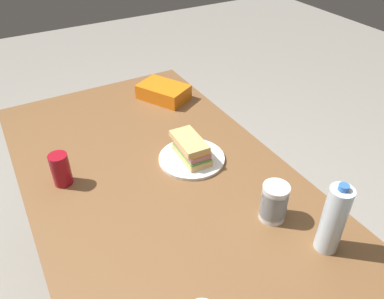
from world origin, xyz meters
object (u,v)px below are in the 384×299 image
object	(u,v)px
dining_table	(157,190)
sandwich	(191,149)
chip_bag	(164,92)
plastic_cup_stack	(274,202)
water_bottle_spare	(333,220)
soda_can_red	(61,169)
paper_plate	(192,159)

from	to	relation	value
dining_table	sandwich	world-z (taller)	sandwich
chip_bag	plastic_cup_stack	xyz separation A→B (m)	(-0.88, 0.04, 0.03)
dining_table	chip_bag	size ratio (longest dim) A/B	6.68
dining_table	water_bottle_spare	world-z (taller)	water_bottle_spare
sandwich	water_bottle_spare	bearing A→B (deg)	-165.82
sandwich	chip_bag	size ratio (longest dim) A/B	0.81
dining_table	soda_can_red	world-z (taller)	soda_can_red
plastic_cup_stack	dining_table	bearing A→B (deg)	30.57
chip_bag	soda_can_red	bearing A→B (deg)	-85.32
chip_bag	paper_plate	bearing A→B (deg)	-42.36
dining_table	soda_can_red	bearing A→B (deg)	70.93
plastic_cup_stack	paper_plate	bearing A→B (deg)	11.31
paper_plate	soda_can_red	distance (m)	0.48
dining_table	sandwich	bearing A→B (deg)	-89.40
dining_table	water_bottle_spare	bearing A→B (deg)	-152.44
soda_can_red	plastic_cup_stack	world-z (taller)	plastic_cup_stack
soda_can_red	water_bottle_spare	xyz separation A→B (m)	(-0.67, -0.60, 0.05)
chip_bag	water_bottle_spare	xyz separation A→B (m)	(-1.05, -0.02, 0.08)
paper_plate	soda_can_red	world-z (taller)	soda_can_red
chip_bag	plastic_cup_stack	world-z (taller)	plastic_cup_stack
soda_can_red	dining_table	bearing A→B (deg)	-109.07
paper_plate	water_bottle_spare	distance (m)	0.58
paper_plate	plastic_cup_stack	xyz separation A→B (m)	(-0.38, -0.08, 0.06)
dining_table	water_bottle_spare	size ratio (longest dim) A/B	6.33
paper_plate	sandwich	size ratio (longest dim) A/B	1.36
sandwich	chip_bag	world-z (taller)	sandwich
sandwich	plastic_cup_stack	bearing A→B (deg)	-168.56
sandwich	plastic_cup_stack	world-z (taller)	plastic_cup_stack
soda_can_red	plastic_cup_stack	bearing A→B (deg)	-132.50
paper_plate	chip_bag	world-z (taller)	chip_bag
chip_bag	plastic_cup_stack	distance (m)	0.88
soda_can_red	chip_bag	distance (m)	0.70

